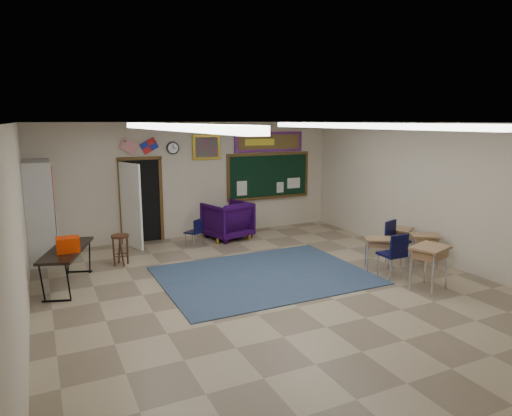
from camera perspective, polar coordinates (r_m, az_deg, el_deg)
name	(u,v)px	position (r m, az deg, el deg)	size (l,w,h in m)	color
floor	(274,291)	(8.42, 2.31, -10.28)	(9.00, 9.00, 0.00)	gray
back_wall	(194,180)	(12.10, -7.75, 3.49)	(8.00, 0.04, 3.00)	beige
left_wall	(19,234)	(7.09, -27.48, -2.90)	(0.04, 9.00, 3.00)	beige
right_wall	(440,194)	(10.48, 22.06, 1.65)	(0.04, 9.00, 3.00)	beige
ceiling	(276,123)	(7.85, 2.48, 10.60)	(8.00, 9.00, 0.04)	beige
area_rug	(264,275)	(9.17, 1.04, -8.40)	(4.00, 3.00, 0.02)	#2E4158
fluorescent_strips	(276,126)	(7.85, 2.47, 10.16)	(3.86, 6.00, 0.10)	white
doorway	(138,202)	(11.65, -14.49, 0.75)	(1.10, 0.89, 2.16)	black
chalkboard	(269,177)	(12.92, 1.63, 3.89)	(2.55, 0.14, 1.30)	#533717
bulletin_board	(269,142)	(12.84, 1.65, 8.26)	(2.10, 0.05, 0.55)	#AB110E
framed_art_print	(206,147)	(12.10, -6.22, 7.57)	(0.75, 0.05, 0.65)	#AF8D21
wall_clock	(173,148)	(11.83, -10.35, 7.38)	(0.32, 0.05, 0.32)	black
wall_flags	(139,144)	(11.60, -14.42, 7.79)	(1.16, 0.06, 0.70)	red
storage_cabinet	(40,211)	(10.94, -25.37, -0.39)	(0.59, 1.25, 2.20)	#AFAFAA
wingback_armchair	(227,220)	(11.90, -3.59, -1.52)	(1.03, 1.06, 0.97)	#1E0534
student_chair_reading	(193,233)	(11.17, -7.84, -3.11)	(0.36, 0.36, 0.71)	black
student_chair_desk_a	(392,255)	(9.29, 16.59, -5.71)	(0.46, 0.46, 0.92)	black
student_chair_desk_b	(398,243)	(10.29, 17.33, -4.15)	(0.46, 0.46, 0.91)	black
student_desk_front_left	(379,252)	(9.71, 15.10, -5.37)	(0.71, 0.66, 0.68)	#A1704B
student_desk_front_right	(401,241)	(10.82, 17.69, -3.94)	(0.68, 0.63, 0.65)	#A1704B
student_desk_back_left	(429,266)	(8.87, 20.84, -6.75)	(0.81, 0.70, 0.82)	#A1704B
student_desk_back_right	(424,248)	(10.29, 20.28, -4.76)	(0.71, 0.67, 0.69)	#A1704B
folding_table	(68,266)	(9.19, -22.46, -6.69)	(1.11, 1.83, 0.99)	black
wooden_stool	(121,250)	(10.14, -16.57, -5.00)	(0.37, 0.37, 0.66)	#432414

